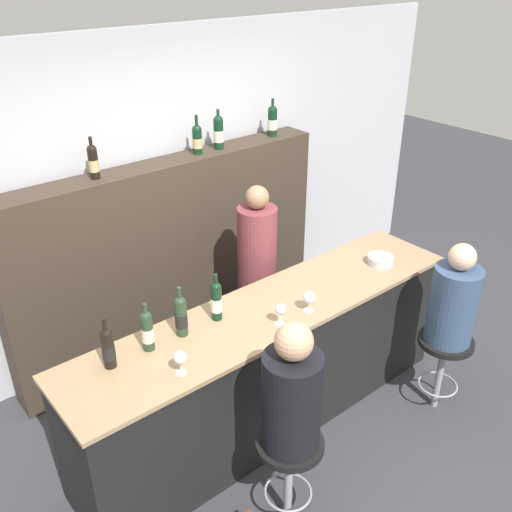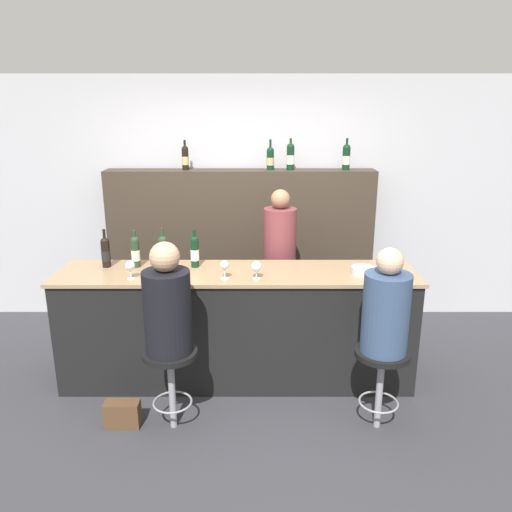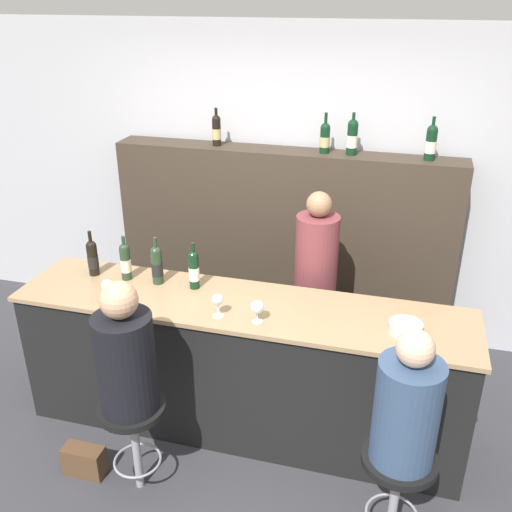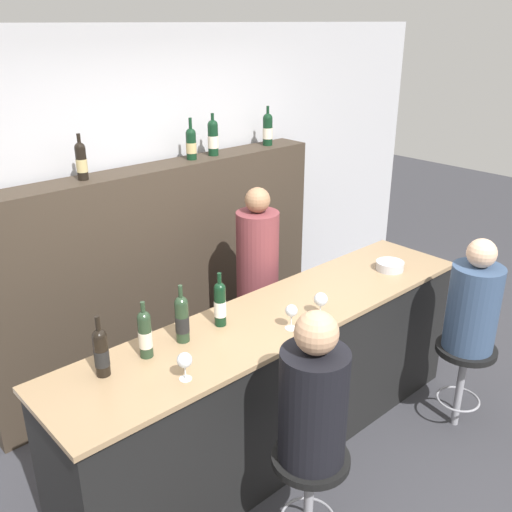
{
  "view_description": "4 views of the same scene",
  "coord_description": "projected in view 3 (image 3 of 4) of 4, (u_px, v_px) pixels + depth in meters",
  "views": [
    {
      "loc": [
        -2.08,
        -2.07,
        3.07
      ],
      "look_at": [
        -0.13,
        0.31,
        1.41
      ],
      "focal_mm": 40.0,
      "sensor_mm": 36.0,
      "label": 1
    },
    {
      "loc": [
        0.16,
        -3.58,
        2.29
      ],
      "look_at": [
        0.16,
        0.39,
        1.09
      ],
      "focal_mm": 35.0,
      "sensor_mm": 36.0,
      "label": 2
    },
    {
      "loc": [
        0.93,
        -2.71,
        2.8
      ],
      "look_at": [
        0.11,
        0.28,
        1.34
      ],
      "focal_mm": 40.0,
      "sensor_mm": 36.0,
      "label": 3
    },
    {
      "loc": [
        -2.15,
        -1.85,
        2.61
      ],
      "look_at": [
        -0.11,
        0.4,
        1.35
      ],
      "focal_mm": 40.0,
      "sensor_mm": 36.0,
      "label": 4
    }
  ],
  "objects": [
    {
      "name": "handbag",
      "position": [
        84.0,
        461.0,
        3.59
      ],
      "size": [
        0.26,
        0.12,
        0.2
      ],
      "color": "#513823",
      "rests_on": "ground_plane"
    },
    {
      "name": "bar_counter",
      "position": [
        241.0,
        367.0,
        3.83
      ],
      "size": [
        2.96,
        0.65,
        0.98
      ],
      "color": "black",
      "rests_on": "ground_plane"
    },
    {
      "name": "bar_stool_right",
      "position": [
        397.0,
        476.0,
        2.98
      ],
      "size": [
        0.39,
        0.39,
        0.62
      ],
      "color": "gray",
      "rests_on": "ground_plane"
    },
    {
      "name": "wine_bottle_backbar_3",
      "position": [
        431.0,
        142.0,
        4.12
      ],
      "size": [
        0.08,
        0.08,
        0.32
      ],
      "color": "black",
      "rests_on": "back_bar_cabinet"
    },
    {
      "name": "wine_bottle_counter_2",
      "position": [
        157.0,
        264.0,
        3.82
      ],
      "size": [
        0.08,
        0.08,
        0.34
      ],
      "color": "#233823",
      "rests_on": "bar_counter"
    },
    {
      "name": "wine_glass_0",
      "position": [
        107.0,
        286.0,
        3.62
      ],
      "size": [
        0.08,
        0.08,
        0.15
      ],
      "color": "silver",
      "rests_on": "bar_counter"
    },
    {
      "name": "bar_stool_left",
      "position": [
        133.0,
        423.0,
        3.34
      ],
      "size": [
        0.39,
        0.39,
        0.62
      ],
      "color": "gray",
      "rests_on": "ground_plane"
    },
    {
      "name": "wine_bottle_backbar_2",
      "position": [
        352.0,
        137.0,
        4.25
      ],
      "size": [
        0.08,
        0.08,
        0.32
      ],
      "color": "black",
      "rests_on": "back_bar_cabinet"
    },
    {
      "name": "back_bar_cabinet",
      "position": [
        283.0,
        247.0,
        4.78
      ],
      "size": [
        2.77,
        0.28,
        1.66
      ],
      "color": "#382D23",
      "rests_on": "ground_plane"
    },
    {
      "name": "wine_bottle_backbar_1",
      "position": [
        325.0,
        138.0,
        4.31
      ],
      "size": [
        0.08,
        0.08,
        0.3
      ],
      "color": "black",
      "rests_on": "back_bar_cabinet"
    },
    {
      "name": "wine_bottle_counter_3",
      "position": [
        194.0,
        269.0,
        3.76
      ],
      "size": [
        0.07,
        0.07,
        0.33
      ],
      "color": "black",
      "rests_on": "bar_counter"
    },
    {
      "name": "wine_bottle_backbar_0",
      "position": [
        217.0,
        130.0,
        4.51
      ],
      "size": [
        0.07,
        0.07,
        0.3
      ],
      "color": "black",
      "rests_on": "back_bar_cabinet"
    },
    {
      "name": "guest_seated_right",
      "position": [
        407.0,
        407.0,
        2.79
      ],
      "size": [
        0.32,
        0.32,
        0.76
      ],
      "color": "#334766",
      "rests_on": "bar_stool_right"
    },
    {
      "name": "bartender",
      "position": [
        314.0,
        300.0,
        4.18
      ],
      "size": [
        0.3,
        0.3,
        1.56
      ],
      "color": "brown",
      "rests_on": "ground_plane"
    },
    {
      "name": "wine_bottle_counter_0",
      "position": [
        93.0,
        257.0,
        3.94
      ],
      "size": [
        0.07,
        0.07,
        0.33
      ],
      "color": "black",
      "rests_on": "bar_counter"
    },
    {
      "name": "metal_bowl",
      "position": [
        406.0,
        328.0,
        3.31
      ],
      "size": [
        0.2,
        0.2,
        0.06
      ],
      "color": "#B7B7BC",
      "rests_on": "bar_counter"
    },
    {
      "name": "wall_back",
      "position": [
        290.0,
        186.0,
        4.78
      ],
      "size": [
        6.4,
        0.05,
        2.6
      ],
      "color": "#B2B2B7",
      "rests_on": "ground_plane"
    },
    {
      "name": "ground_plane",
      "position": [
        228.0,
        454.0,
        3.78
      ],
      "size": [
        16.0,
        16.0,
        0.0
      ],
      "primitive_type": "plane",
      "color": "#333338"
    },
    {
      "name": "guest_seated_left",
      "position": [
        125.0,
        356.0,
        3.13
      ],
      "size": [
        0.33,
        0.33,
        0.8
      ],
      "color": "black",
      "rests_on": "bar_stool_left"
    },
    {
      "name": "wine_bottle_counter_1",
      "position": [
        125.0,
        261.0,
        3.88
      ],
      "size": [
        0.07,
        0.07,
        0.32
      ],
      "color": "#233823",
      "rests_on": "bar_counter"
    },
    {
      "name": "wine_glass_1",
      "position": [
        218.0,
        300.0,
        3.44
      ],
      "size": [
        0.07,
        0.07,
        0.15
      ],
      "color": "silver",
      "rests_on": "bar_counter"
    },
    {
      "name": "wine_glass_2",
      "position": [
        257.0,
        307.0,
        3.38
      ],
      "size": [
        0.08,
        0.08,
        0.14
      ],
      "color": "silver",
      "rests_on": "bar_counter"
    }
  ]
}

